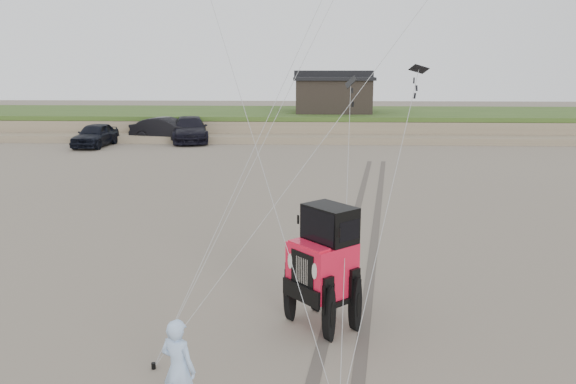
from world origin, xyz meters
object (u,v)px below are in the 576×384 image
at_px(truck_a, 95,135).
at_px(truck_c, 190,129).
at_px(cabin, 333,93).
at_px(truck_b, 167,130).
at_px(man, 178,369).
at_px(jeep, 322,279).

height_order(truck_a, truck_c, truck_c).
distance_m(cabin, truck_b, 13.94).
relative_size(truck_b, man, 3.19).
relative_size(cabin, truck_c, 1.04).
relative_size(truck_b, truck_c, 0.87).
xyz_separation_m(truck_c, jeep, (9.22, -29.56, 0.15)).
bearing_deg(truck_a, cabin, 30.51).
bearing_deg(truck_b, truck_a, 135.37).
bearing_deg(man, truck_b, -51.86).
xyz_separation_m(truck_b, jeep, (10.84, -29.35, 0.17)).
distance_m(jeep, man, 4.06).
bearing_deg(jeep, truck_a, 168.07).
bearing_deg(truck_a, man, -64.17).
distance_m(truck_a, jeep, 30.73).
bearing_deg(truck_b, jeep, -145.56).
bearing_deg(cabin, truck_a, -152.10).
distance_m(truck_c, jeep, 30.96).
bearing_deg(man, jeep, -100.92).
xyz_separation_m(cabin, truck_b, (-12.28, -6.17, -2.35)).
bearing_deg(truck_c, man, -91.04).
bearing_deg(cabin, man, -95.49).
distance_m(cabin, truck_c, 12.44).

